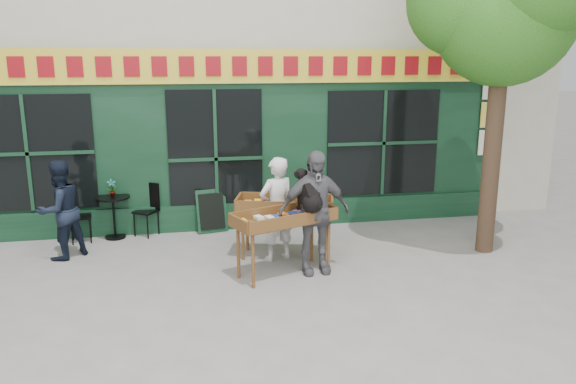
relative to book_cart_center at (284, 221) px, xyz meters
name	(u,v)px	position (x,y,z in m)	size (l,w,h in m)	color
ground	(229,275)	(-0.82, 0.09, -0.82)	(80.00, 80.00, 0.00)	slate
book_cart_center	(284,221)	(0.00, 0.00, 0.00)	(1.62, 1.13, 0.99)	brown
dog	(309,190)	(0.35, -0.05, 0.47)	(0.34, 0.60, 0.60)	black
woman	(277,209)	(0.00, 0.65, 0.01)	(0.61, 0.40, 1.66)	silver
book_cart_right	(285,207)	(0.15, 0.76, 0.00)	(1.61, 1.00, 0.99)	brown
man_right	(314,212)	(0.45, 0.01, 0.11)	(1.09, 0.45, 1.85)	#525257
bistro_table	(113,209)	(-2.67, 2.25, -0.28)	(0.60, 0.60, 0.76)	black
bistro_chair_left	(74,211)	(-3.30, 2.13, -0.26)	(0.41, 0.41, 0.95)	black
bistro_chair_right	(149,205)	(-2.06, 2.36, -0.26)	(0.51, 0.51, 0.95)	black
potted_plant	(112,188)	(-2.67, 2.25, 0.10)	(0.17, 0.11, 0.31)	gray
man_left	(60,210)	(-3.37, 1.35, -0.02)	(0.78, 0.61, 1.60)	black
chalkboard	(212,211)	(-0.94, 2.28, -0.42)	(0.59, 0.30, 0.79)	black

